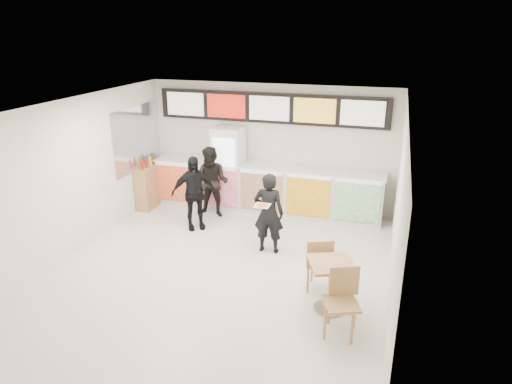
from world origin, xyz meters
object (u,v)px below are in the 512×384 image
at_px(drinks_fridge, 229,168).
at_px(cafe_table, 331,277).
at_px(service_counter, 265,188).
at_px(customer_main, 269,213).
at_px(condiment_ledge, 149,186).
at_px(customer_left, 212,182).
at_px(customer_mid, 194,193).

bearing_deg(drinks_fridge, cafe_table, -50.40).
bearing_deg(cafe_table, drinks_fridge, 107.18).
relative_size(drinks_fridge, cafe_table, 1.14).
distance_m(service_counter, customer_main, 2.13).
relative_size(drinks_fridge, condiment_ledge, 1.64).
height_order(service_counter, customer_left, customer_left).
xyz_separation_m(customer_left, condiment_ledge, (-1.72, 0.11, -0.31)).
distance_m(service_counter, condiment_ledge, 2.87).
bearing_deg(condiment_ledge, service_counter, 11.13).
bearing_deg(cafe_table, customer_main, 109.29).
xyz_separation_m(customer_mid, condiment_ledge, (-1.60, 0.88, -0.30)).
xyz_separation_m(customer_main, customer_left, (-1.74, 1.35, 0.02)).
bearing_deg(customer_left, condiment_ledge, 175.55).
distance_m(customer_main, customer_left, 2.20).
height_order(drinks_fridge, customer_left, drinks_fridge).
xyz_separation_m(service_counter, drinks_fridge, (-0.93, 0.02, 0.43)).
bearing_deg(condiment_ledge, cafe_table, -32.24).
relative_size(customer_main, customer_left, 0.98).
bearing_deg(customer_mid, service_counter, 14.82).
bearing_deg(service_counter, customer_main, -72.31).
relative_size(customer_left, customer_mid, 1.01).
bearing_deg(customer_main, service_counter, -74.89).
xyz_separation_m(customer_main, customer_mid, (-1.86, 0.59, 0.01)).
distance_m(customer_main, cafe_table, 2.22).
xyz_separation_m(customer_left, customer_mid, (-0.12, -0.76, -0.01)).
height_order(customer_left, cafe_table, customer_left).
distance_m(customer_left, cafe_table, 4.40).
bearing_deg(condiment_ledge, drinks_fridge, 16.85).
height_order(service_counter, cafe_table, service_counter).
height_order(customer_mid, cafe_table, customer_mid).
distance_m(drinks_fridge, cafe_table, 4.79).
xyz_separation_m(cafe_table, condiment_ledge, (-4.93, 3.11, -0.06)).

